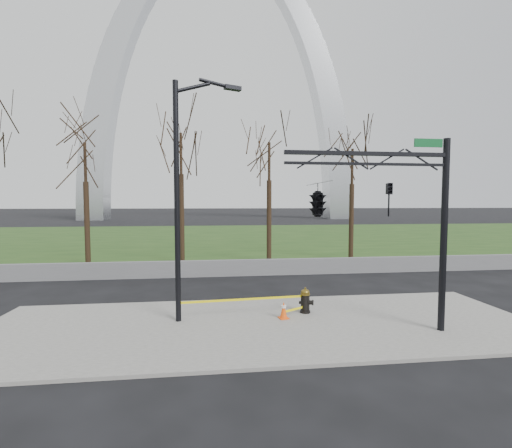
{
  "coord_description": "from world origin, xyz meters",
  "views": [
    {
      "loc": [
        -1.56,
        -11.01,
        4.06
      ],
      "look_at": [
        0.0,
        2.0,
        3.25
      ],
      "focal_mm": 24.27,
      "sensor_mm": 36.0,
      "label": 1
    }
  ],
  "objects": [
    {
      "name": "ground",
      "position": [
        0.0,
        0.0,
        0.0
      ],
      "size": [
        500.0,
        500.0,
        0.0
      ],
      "primitive_type": "plane",
      "color": "black",
      "rests_on": "ground"
    },
    {
      "name": "sidewalk",
      "position": [
        0.0,
        0.0,
        0.05
      ],
      "size": [
        18.0,
        6.0,
        0.1
      ],
      "primitive_type": "cube",
      "color": "slate",
      "rests_on": "ground"
    },
    {
      "name": "grass_strip",
      "position": [
        0.0,
        30.0,
        0.03
      ],
      "size": [
        120.0,
        40.0,
        0.06
      ],
      "primitive_type": "cube",
      "color": "#203E16",
      "rests_on": "ground"
    },
    {
      "name": "guardrail",
      "position": [
        0.0,
        8.0,
        0.45
      ],
      "size": [
        60.0,
        0.3,
        0.9
      ],
      "primitive_type": "cube",
      "color": "#59595B",
      "rests_on": "ground"
    },
    {
      "name": "gateway_arch",
      "position": [
        0.0,
        75.0,
        32.5
      ],
      "size": [
        66.0,
        6.0,
        65.0
      ],
      "primitive_type": null,
      "color": "silver",
      "rests_on": "ground"
    },
    {
      "name": "tree_row",
      "position": [
        -6.58,
        12.0,
        4.6
      ],
      "size": [
        32.84,
        4.0,
        9.19
      ],
      "color": "black",
      "rests_on": "ground"
    },
    {
      "name": "fire_hydrant",
      "position": [
        1.68,
        0.95,
        0.52
      ],
      "size": [
        0.57,
        0.4,
        0.92
      ],
      "rotation": [
        0.0,
        0.0,
        -0.4
      ],
      "color": "black",
      "rests_on": "sidewalk"
    },
    {
      "name": "traffic_cone",
      "position": [
        0.77,
        0.42,
        0.4
      ],
      "size": [
        0.37,
        0.37,
        0.6
      ],
      "rotation": [
        0.0,
        0.0,
        0.24
      ],
      "color": "#FE520D",
      "rests_on": "sidewalk"
    },
    {
      "name": "street_light",
      "position": [
        -2.57,
        0.69,
        4.69
      ],
      "size": [
        2.3,
        0.97,
        8.21
      ],
      "rotation": [
        0.0,
        0.0,
        0.34
      ],
      "color": "black",
      "rests_on": "ground"
    },
    {
      "name": "traffic_signal_mast",
      "position": [
        2.19,
        -1.23,
        4.15
      ],
      "size": [
        5.1,
        2.49,
        6.0
      ],
      "rotation": [
        0.0,
        0.0,
        0.0
      ],
      "color": "black",
      "rests_on": "ground"
    },
    {
      "name": "caution_tape",
      "position": [
        -0.22,
        0.77,
        0.63
      ],
      "size": [
        4.45,
        0.54,
        0.46
      ],
      "color": "yellow",
      "rests_on": "ground"
    }
  ]
}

